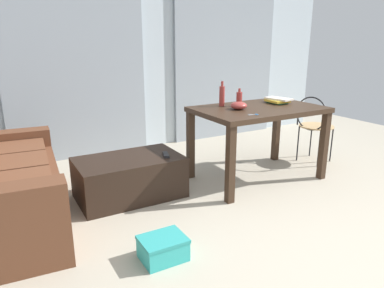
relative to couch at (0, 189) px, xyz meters
name	(u,v)px	position (x,y,z in m)	size (l,w,h in m)	color
ground_plane	(244,193)	(2.10, -0.49, -0.31)	(7.84, 7.84, 0.00)	#B2A893
wall_back	(156,48)	(2.10, 1.55, 1.04)	(5.74, 0.10, 2.69)	silver
curtains	(159,57)	(2.10, 1.46, 0.93)	(3.92, 0.03, 2.47)	#99A3AD
couch	(0,189)	(0.00, 0.00, 0.00)	(0.96, 1.78, 0.76)	brown
coffee_table	(130,177)	(1.09, -0.01, -0.11)	(0.98, 0.59, 0.39)	black
craft_table	(258,117)	(2.45, -0.22, 0.37)	(1.32, 0.84, 0.78)	#382619
wire_chair	(314,122)	(3.38, -0.15, 0.20)	(0.41, 0.43, 0.82)	tan
bottle_near	(222,96)	(2.16, 0.04, 0.58)	(0.06, 0.06, 0.26)	#99332D
bottle_far	(239,99)	(2.31, -0.06, 0.55)	(0.06, 0.06, 0.19)	#99332D
bowl	(239,106)	(2.20, -0.20, 0.51)	(0.17, 0.17, 0.08)	#9E3833
book_stack	(278,100)	(2.80, -0.12, 0.51)	(0.23, 0.31, 0.06)	#2D7F56
scissors	(255,114)	(2.17, -0.50, 0.48)	(0.10, 0.07, 0.00)	#9EA0A5
tv_remote_primary	(166,155)	(1.42, -0.13, 0.10)	(0.05, 0.15, 0.03)	#232326
shoebox	(163,248)	(0.92, -1.09, -0.23)	(0.31, 0.25, 0.16)	#33B2AD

